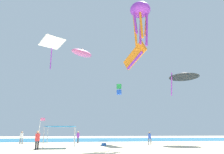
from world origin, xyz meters
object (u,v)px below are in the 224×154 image
object	(u,v)px
kite_parafoil_orange	(135,56)
kite_box_green	(119,89)
kite_delta_black	(184,75)
person_leftmost	(78,136)
kite_octopus_purple	(140,12)
kite_inflatable_pink	(82,53)
kite_diamond_white	(52,44)
person_near_tent	(22,137)
canopy_tent	(61,127)
person_central	(150,137)
person_rightmost	(37,139)
cooler_box	(104,144)
banner_flag	(40,129)

from	to	relation	value
kite_parafoil_orange	kite_box_green	distance (m)	12.17
kite_box_green	kite_delta_black	bearing A→B (deg)	-59.47
person_leftmost	kite_octopus_purple	size ratio (longest dim) A/B	0.25
kite_inflatable_pink	kite_diamond_white	size ratio (longest dim) A/B	1.45
person_near_tent	canopy_tent	bearing A→B (deg)	-38.46
person_central	kite_box_green	xyz separation A→B (m)	(-1.24, 16.17, 9.40)
person_rightmost	kite_box_green	world-z (taller)	kite_box_green
kite_delta_black	kite_diamond_white	xyz separation A→B (m)	(-18.28, -5.09, 1.71)
person_leftmost	person_central	size ratio (longest dim) A/B	1.04
cooler_box	person_rightmost	bearing A→B (deg)	-145.01
person_central	kite_delta_black	world-z (taller)	kite_delta_black
kite_box_green	cooler_box	bearing A→B (deg)	-98.95
kite_box_green	person_near_tent	bearing A→B (deg)	-133.73
cooler_box	kite_parafoil_orange	bearing A→B (deg)	47.46
person_rightmost	kite_diamond_white	distance (m)	10.58
kite_delta_black	kite_parafoil_orange	world-z (taller)	kite_parafoil_orange
canopy_tent	kite_box_green	xyz separation A→B (m)	(9.88, 20.02, 8.26)
banner_flag	kite_box_green	bearing A→B (deg)	53.33
canopy_tent	kite_parafoil_orange	bearing A→B (deg)	38.38
canopy_tent	cooler_box	world-z (taller)	canopy_tent
person_rightmost	kite_diamond_white	size ratio (longest dim) A/B	0.50
person_central	kite_parafoil_orange	xyz separation A→B (m)	(-0.59, 4.49, 12.73)
person_leftmost	kite_delta_black	distance (m)	17.82
kite_inflatable_pink	person_near_tent	bearing A→B (deg)	22.11
person_near_tent	kite_octopus_purple	distance (m)	23.65
person_leftmost	kite_diamond_white	world-z (taller)	kite_diamond_white
kite_parafoil_orange	kite_octopus_purple	xyz separation A→B (m)	(-0.65, -6.54, 4.25)
person_central	kite_octopus_purple	bearing A→B (deg)	72.91
kite_diamond_white	kite_delta_black	bearing A→B (deg)	163.16
cooler_box	kite_delta_black	world-z (taller)	kite_delta_black
person_central	cooler_box	xyz separation A→B (m)	(-6.19, -1.62, -0.79)
person_leftmost	kite_parafoil_orange	bearing A→B (deg)	79.84
kite_parafoil_orange	kite_delta_black	bearing A→B (deg)	-141.81
person_leftmost	kite_box_green	distance (m)	17.20
kite_delta_black	kite_diamond_white	size ratio (longest dim) A/B	1.45
person_central	kite_delta_black	xyz separation A→B (m)	(5.72, 0.49, 8.78)
kite_box_green	canopy_tent	bearing A→B (deg)	-109.66
person_leftmost	kite_diamond_white	bearing A→B (deg)	-31.77
kite_octopus_purple	kite_inflatable_pink	bearing A→B (deg)	-82.07
canopy_tent	kite_octopus_purple	xyz separation A→B (m)	(9.88, 1.80, 15.84)
person_central	banner_flag	world-z (taller)	banner_flag
person_central	banner_flag	bearing A→B (deg)	17.15
kite_inflatable_pink	kite_box_green	bearing A→B (deg)	154.35
person_near_tent	cooler_box	bearing A→B (deg)	-11.98
kite_parafoil_orange	kite_octopus_purple	distance (m)	7.82
person_central	kite_inflatable_pink	world-z (taller)	kite_inflatable_pink
person_leftmost	person_near_tent	bearing A→B (deg)	-93.95
canopy_tent	kite_delta_black	xyz separation A→B (m)	(16.84, 4.34, 7.64)
person_leftmost	kite_octopus_purple	bearing A→B (deg)	40.40
kite_box_green	kite_inflatable_pink	distance (m)	11.00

